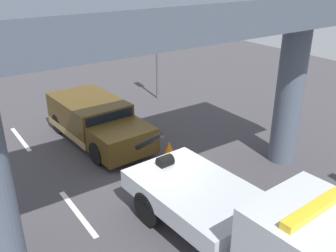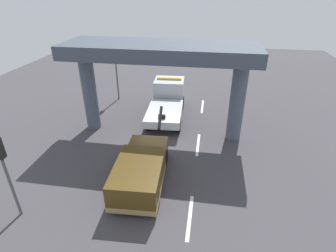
{
  "view_description": "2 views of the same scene",
  "coord_description": "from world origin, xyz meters",
  "views": [
    {
      "loc": [
        8.81,
        -5.55,
        6.68
      ],
      "look_at": [
        -0.45,
        0.9,
        1.71
      ],
      "focal_mm": 40.07,
      "sensor_mm": 36.0,
      "label": 1
    },
    {
      "loc": [
        -14.35,
        -2.99,
        8.97
      ],
      "look_at": [
        -0.62,
        -0.78,
        1.5
      ],
      "focal_mm": 28.32,
      "sensor_mm": 36.0,
      "label": 2
    }
  ],
  "objects": [
    {
      "name": "towed_van_green",
      "position": [
        -4.22,
        -0.0,
        0.78
      ],
      "size": [
        5.3,
        2.45,
        1.58
      ],
      "color": "#4C3814",
      "rests_on": "ground"
    },
    {
      "name": "lane_stripe_west",
      "position": [
        -6.0,
        -2.61,
        0.0
      ],
      "size": [
        2.6,
        0.16,
        0.01
      ],
      "primitive_type": "cube",
      "color": "silver",
      "rests_on": "ground"
    },
    {
      "name": "tow_truck_white",
      "position": [
        4.19,
        0.04,
        1.2
      ],
      "size": [
        7.31,
        2.69,
        2.46
      ],
      "color": "silver",
      "rests_on": "ground"
    },
    {
      "name": "lane_stripe_mid",
      "position": [
        0.0,
        -2.61,
        0.0
      ],
      "size": [
        2.6,
        0.16,
        0.01
      ],
      "primitive_type": "cube",
      "color": "silver",
      "rests_on": "ground"
    },
    {
      "name": "overpass_structure",
      "position": [
        1.21,
        0.0,
        4.9
      ],
      "size": [
        3.6,
        11.62,
        5.92
      ],
      "color": "#4C5666",
      "rests_on": "ground"
    },
    {
      "name": "traffic_light_far",
      "position": [
        6.52,
        4.77,
        3.33
      ],
      "size": [
        0.39,
        0.32,
        4.58
      ],
      "color": "#515456",
      "rests_on": "ground"
    },
    {
      "name": "ground_plane",
      "position": [
        0.0,
        0.0,
        -0.05
      ],
      "size": [
        60.0,
        40.0,
        0.1
      ],
      "primitive_type": "cube",
      "color": "#423F44"
    },
    {
      "name": "traffic_cone_orange",
      "position": [
        -1.16,
        1.44,
        0.33
      ],
      "size": [
        0.58,
        0.58,
        0.69
      ],
      "color": "orange",
      "rests_on": "ground"
    },
    {
      "name": "traffic_light_near",
      "position": [
        -6.98,
        4.77,
        2.85
      ],
      "size": [
        0.39,
        0.32,
        3.9
      ],
      "color": "#515456",
      "rests_on": "ground"
    },
    {
      "name": "lane_stripe_east",
      "position": [
        6.0,
        -2.61,
        0.0
      ],
      "size": [
        2.6,
        0.16,
        0.01
      ],
      "primitive_type": "cube",
      "color": "silver",
      "rests_on": "ground"
    }
  ]
}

